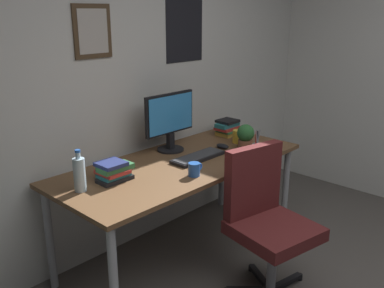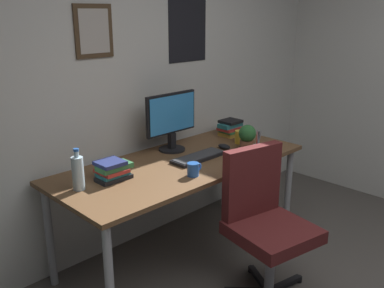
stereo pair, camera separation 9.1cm
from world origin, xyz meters
name	(u,v)px [view 2 (the right image)]	position (x,y,z in m)	size (l,w,h in m)	color
wall_back	(132,74)	(0.00, 2.15, 1.30)	(4.40, 0.10, 2.60)	silver
desk	(182,170)	(0.04, 1.67, 0.67)	(1.84, 0.79, 0.73)	brown
office_chair	(264,217)	(0.10, 1.00, 0.53)	(0.58, 0.57, 0.95)	#591E1E
monitor	(171,119)	(0.17, 1.91, 0.97)	(0.46, 0.20, 0.43)	black
keyboard	(199,157)	(0.17, 1.63, 0.75)	(0.43, 0.15, 0.03)	black
computer_mouse	(224,147)	(0.47, 1.65, 0.75)	(0.06, 0.11, 0.04)	black
water_bottle	(78,173)	(-0.72, 1.75, 0.84)	(0.07, 0.07, 0.25)	silver
coffee_mug_near	(193,169)	(-0.09, 1.43, 0.78)	(0.11, 0.08, 0.09)	#2659B2
coffee_mug_far	(240,137)	(0.67, 1.66, 0.79)	(0.12, 0.08, 0.10)	yellow
potted_plant	(247,137)	(0.57, 1.52, 0.84)	(0.13, 0.13, 0.19)	brown
pen_cup	(258,150)	(0.49, 1.35, 0.79)	(0.07, 0.07, 0.20)	#9EA0A5
book_stack_left	(113,170)	(-0.49, 1.73, 0.80)	(0.23, 0.17, 0.12)	black
book_stack_right	(230,128)	(0.78, 1.86, 0.80)	(0.21, 0.16, 0.13)	gold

